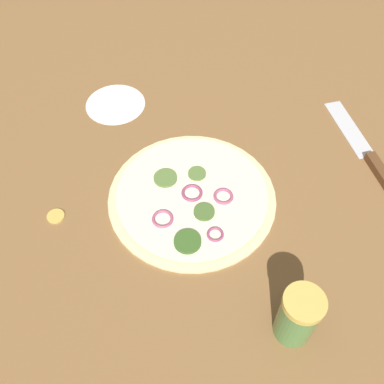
{
  "coord_description": "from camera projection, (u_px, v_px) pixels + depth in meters",
  "views": [
    {
      "loc": [
        0.51,
        -0.04,
        0.7
      ],
      "look_at": [
        0.0,
        0.0,
        0.02
      ],
      "focal_mm": 42.0,
      "sensor_mm": 36.0,
      "label": 1
    }
  ],
  "objects": [
    {
      "name": "loose_cap",
      "position": [
        56.0,
        216.0,
        0.84
      ],
      "size": [
        0.03,
        0.03,
        0.01
      ],
      "color": "gold",
      "rests_on": "ground_plane"
    },
    {
      "name": "knife",
      "position": [
        372.0,
        161.0,
        0.92
      ],
      "size": [
        0.29,
        0.08,
        0.02
      ],
      "rotation": [
        0.0,
        0.0,
        3.32
      ],
      "color": "silver",
      "rests_on": "ground_plane"
    },
    {
      "name": "flour_patch",
      "position": [
        115.0,
        104.0,
        1.03
      ],
      "size": [
        0.14,
        0.14,
        0.0
      ],
      "color": "white",
      "rests_on": "ground_plane"
    },
    {
      "name": "pizza",
      "position": [
        192.0,
        197.0,
        0.86
      ],
      "size": [
        0.32,
        0.32,
        0.02
      ],
      "color": "beige",
      "rests_on": "ground_plane"
    },
    {
      "name": "ground_plane",
      "position": [
        192.0,
        198.0,
        0.87
      ],
      "size": [
        3.0,
        3.0,
        0.0
      ],
      "primitive_type": "plane",
      "color": "brown"
    },
    {
      "name": "spice_jar",
      "position": [
        298.0,
        316.0,
        0.67
      ],
      "size": [
        0.06,
        0.06,
        0.11
      ],
      "color": "#4C7F42",
      "rests_on": "ground_plane"
    }
  ]
}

